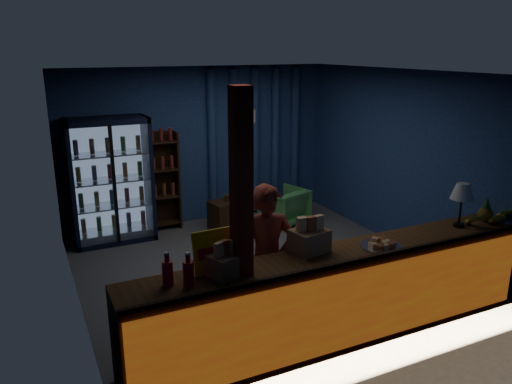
% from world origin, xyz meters
% --- Properties ---
extents(ground, '(4.60, 4.60, 0.00)m').
position_xyz_m(ground, '(0.00, 0.00, 0.00)').
color(ground, '#515154').
rests_on(ground, ground).
extents(room_walls, '(4.60, 4.60, 4.60)m').
position_xyz_m(room_walls, '(0.00, 0.00, 1.57)').
color(room_walls, navy).
rests_on(room_walls, ground).
extents(counter, '(4.40, 0.57, 0.99)m').
position_xyz_m(counter, '(0.00, -1.91, 0.48)').
color(counter, brown).
rests_on(counter, ground).
extents(support_post, '(0.16, 0.16, 2.60)m').
position_xyz_m(support_post, '(-1.05, -1.90, 1.30)').
color(support_post, maroon).
rests_on(support_post, ground).
extents(beverage_cooler, '(1.20, 0.62, 1.90)m').
position_xyz_m(beverage_cooler, '(-1.55, 1.92, 0.93)').
color(beverage_cooler, black).
rests_on(beverage_cooler, ground).
extents(bottle_shelf, '(0.50, 0.28, 1.60)m').
position_xyz_m(bottle_shelf, '(-0.70, 2.06, 0.79)').
color(bottle_shelf, '#342210').
rests_on(bottle_shelf, ground).
extents(curtain_folds, '(1.74, 0.14, 2.50)m').
position_xyz_m(curtain_folds, '(1.00, 2.14, 1.30)').
color(curtain_folds, navy).
rests_on(curtain_folds, room_walls).
extents(framed_picture, '(0.36, 0.04, 0.28)m').
position_xyz_m(framed_picture, '(0.85, 2.10, 1.75)').
color(framed_picture, gold).
rests_on(framed_picture, room_walls).
extents(shopkeeper, '(0.66, 0.53, 1.59)m').
position_xyz_m(shopkeeper, '(-0.56, -1.45, 0.79)').
color(shopkeeper, '#973729').
rests_on(shopkeeper, ground).
extents(green_chair, '(0.81, 0.82, 0.61)m').
position_xyz_m(green_chair, '(1.18, 1.38, 0.31)').
color(green_chair, '#58B15B').
rests_on(green_chair, ground).
extents(side_table, '(0.61, 0.49, 0.59)m').
position_xyz_m(side_table, '(0.20, 1.50, 0.25)').
color(side_table, '#342210').
rests_on(side_table, ground).
extents(yellow_sign, '(0.50, 0.12, 0.39)m').
position_xyz_m(yellow_sign, '(-1.21, -1.77, 1.15)').
color(yellow_sign, yellow).
rests_on(yellow_sign, counter).
extents(soda_bottles, '(0.25, 0.17, 0.30)m').
position_xyz_m(soda_bottles, '(-1.64, -1.90, 1.07)').
color(soda_bottles, red).
rests_on(soda_bottles, counter).
extents(snack_box_left, '(0.37, 0.34, 0.32)m').
position_xyz_m(snack_box_left, '(-1.19, -1.88, 1.06)').
color(snack_box_left, '#AA8552').
rests_on(snack_box_left, counter).
extents(snack_box_centre, '(0.39, 0.34, 0.37)m').
position_xyz_m(snack_box_centre, '(-0.25, -1.74, 1.08)').
color(snack_box_centre, '#AA8552').
rests_on(snack_box_centre, counter).
extents(pastry_tray, '(0.42, 0.42, 0.07)m').
position_xyz_m(pastry_tray, '(0.45, -1.98, 0.97)').
color(pastry_tray, silver).
rests_on(pastry_tray, counter).
extents(banana_bunches, '(0.73, 0.29, 0.16)m').
position_xyz_m(banana_bunches, '(2.02, -1.95, 1.03)').
color(banana_bunches, yellow).
rests_on(banana_bunches, counter).
extents(table_lamp, '(0.26, 0.26, 0.50)m').
position_xyz_m(table_lamp, '(1.63, -1.87, 1.34)').
color(table_lamp, black).
rests_on(table_lamp, counter).
extents(pineapple, '(0.17, 0.17, 0.29)m').
position_xyz_m(pineapple, '(2.03, -1.88, 1.07)').
color(pineapple, olive).
rests_on(pineapple, counter).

